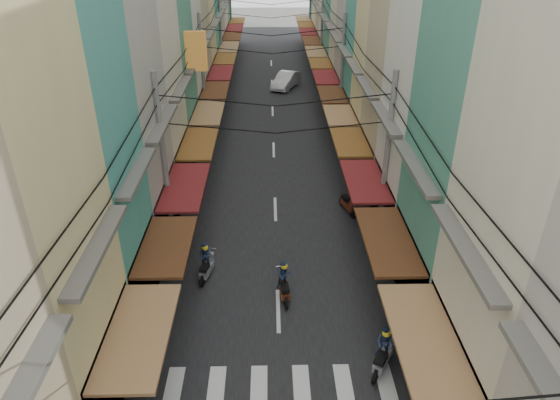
{
  "coord_description": "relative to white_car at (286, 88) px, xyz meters",
  "views": [
    {
      "loc": [
        -0.26,
        -17.05,
        13.32
      ],
      "look_at": [
        0.18,
        2.79,
        2.34
      ],
      "focal_mm": 32.0,
      "sensor_mm": 36.0,
      "label": 1
    }
  ],
  "objects": [
    {
      "name": "ground",
      "position": [
        -1.31,
        -28.62,
        0.0
      ],
      "size": [
        160.0,
        160.0,
        0.0
      ],
      "primitive_type": "plane",
      "color": "slate",
      "rests_on": "ground"
    },
    {
      "name": "road",
      "position": [
        -1.31,
        -8.62,
        0.01
      ],
      "size": [
        10.0,
        80.0,
        0.02
      ],
      "primitive_type": "cube",
      "color": "black",
      "rests_on": "ground"
    },
    {
      "name": "sidewalk_left",
      "position": [
        -7.81,
        -8.62,
        0.03
      ],
      "size": [
        3.0,
        80.0,
        0.06
      ],
      "primitive_type": "cube",
      "color": "gray",
      "rests_on": "ground"
    },
    {
      "name": "sidewalk_right",
      "position": [
        5.19,
        -8.62,
        0.03
      ],
      "size": [
        3.0,
        80.0,
        0.06
      ],
      "primitive_type": "cube",
      "color": "gray",
      "rests_on": "ground"
    },
    {
      "name": "crosswalk",
      "position": [
        -1.31,
        -34.62,
        0.03
      ],
      "size": [
        7.55,
        2.4,
        0.01
      ],
      "color": "silver",
      "rests_on": "ground"
    },
    {
      "name": "utility_poles",
      "position": [
        -1.31,
        -13.6,
        6.59
      ],
      "size": [
        10.2,
        66.13,
        8.2
      ],
      "color": "slate",
      "rests_on": "ground"
    },
    {
      "name": "white_car",
      "position": [
        0.0,
        0.0,
        0.0
      ],
      "size": [
        5.38,
        3.73,
        1.77
      ],
      "primitive_type": "imported",
      "rotation": [
        0.0,
        0.0,
        -0.39
      ],
      "color": "white",
      "rests_on": "ground"
    },
    {
      "name": "bicycle",
      "position": [
        5.17,
        -31.29,
        0.0
      ],
      "size": [
        1.91,
        0.97,
        1.25
      ],
      "primitive_type": "imported",
      "rotation": [
        0.0,
        0.0,
        1.41
      ],
      "color": "black",
      "rests_on": "ground"
    },
    {
      "name": "moving_scooters",
      "position": [
        -0.38,
        -29.64,
        0.53
      ],
      "size": [
        7.23,
        12.45,
        1.82
      ],
      "color": "black",
      "rests_on": "ground"
    },
    {
      "name": "parked_scooters",
      "position": [
        3.38,
        -31.26,
        0.48
      ],
      "size": [
        13.07,
        11.83,
        0.98
      ],
      "color": "black",
      "rests_on": "ground"
    },
    {
      "name": "pedestrians",
      "position": [
        -6.21,
        -24.95,
        1.06
      ],
      "size": [
        14.38,
        23.63,
        2.24
      ],
      "color": "#261E28",
      "rests_on": "ground"
    },
    {
      "name": "market_umbrella",
      "position": [
        5.82,
        -32.02,
        2.28
      ],
      "size": [
        2.45,
        2.45,
        2.59
      ],
      "color": "#B2B2B7",
      "rests_on": "ground"
    },
    {
      "name": "traffic_sign",
      "position": [
        3.78,
        -33.63,
        2.32
      ],
      "size": [
        0.1,
        0.69,
        3.16
      ],
      "color": "slate",
      "rests_on": "ground"
    }
  ]
}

